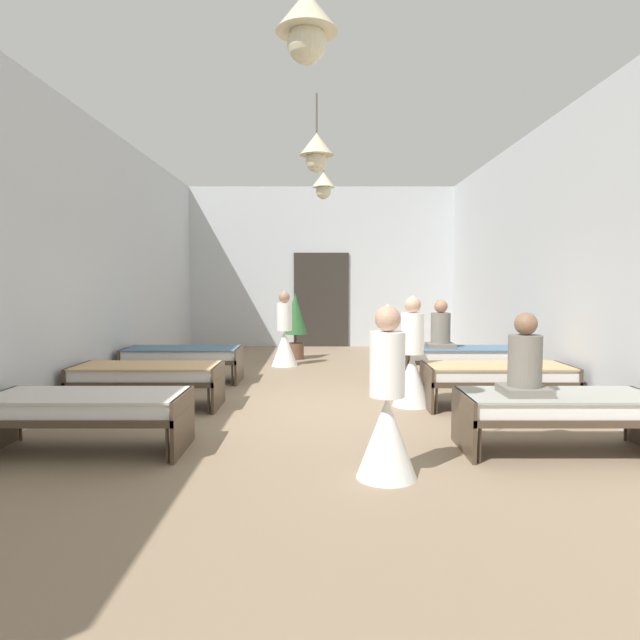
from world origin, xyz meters
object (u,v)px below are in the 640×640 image
Objects in this scene: bed_left_row_2 at (181,356)px; bed_right_row_2 at (458,356)px; bed_right_row_0 at (555,407)px; nurse_near_aisle at (410,367)px; nurse_mid_aisle at (384,416)px; nurse_far_aisle at (282,339)px; potted_plant at (293,320)px; bed_left_row_1 at (145,375)px; bed_right_row_1 at (494,375)px; patient_seated_secondary at (438,330)px; bed_left_row_0 at (85,408)px; patient_seated_primary at (522,364)px.

bed_right_row_2 is at bearing 0.00° from bed_left_row_2.
bed_right_row_0 is 2.30m from nurse_near_aisle.
nurse_mid_aisle is 1.00× the size of nurse_far_aisle.
bed_right_row_0 is at bearing 114.84° from nurse_mid_aisle.
nurse_near_aisle is 4.03m from nurse_far_aisle.
nurse_mid_aisle reaches higher than potted_plant.
bed_right_row_1 is at bearing 0.00° from bed_left_row_1.
patient_seated_secondary is at bearing 95.33° from bed_right_row_0.
bed_left_row_2 is 1.28× the size of nurse_mid_aisle.
patient_seated_secondary is (-0.35, -0.05, 0.43)m from bed_right_row_2.
nurse_near_aisle and nurse_mid_aisle have the same top height.
nurse_far_aisle is (1.58, 1.75, 0.09)m from bed_left_row_2.
potted_plant is (-2.52, 2.77, -0.02)m from patient_seated_secondary.
bed_left_row_0 is 4.62m from bed_right_row_0.
bed_right_row_1 is 1.33× the size of potted_plant.
nurse_mid_aisle is at bearing -107.58° from patient_seated_secondary.
bed_left_row_2 is (0.00, 3.80, 0.00)m from bed_left_row_0.
bed_right_row_0 is at bearing 4.70° from patient_seated_primary.
potted_plant is at bearing 97.81° from nurse_near_aisle.
bed_left_row_0 is 2.38× the size of patient_seated_secondary.
bed_right_row_1 and bed_right_row_2 have the same top height.
patient_seated_primary reaches higher than bed_right_row_0.
patient_seated_primary reaches higher than bed_left_row_0.
bed_right_row_0 is at bearing 0.00° from bed_left_row_0.
bed_left_row_1 is at bearing -90.00° from bed_left_row_2.
bed_left_row_0 is at bearing -90.00° from bed_left_row_1.
bed_left_row_0 and bed_left_row_1 have the same top height.
potted_plant reaches higher than bed_left_row_0.
bed_left_row_1 is 1.90m from bed_left_row_2.
bed_left_row_0 and bed_right_row_1 have the same top height.
nurse_mid_aisle is 6.42m from nurse_far_aisle.
nurse_mid_aisle is (2.84, -4.54, 0.09)m from bed_left_row_2.
patient_seated_secondary is at bearing -170.86° from nurse_far_aisle.
patient_seated_primary reaches higher than bed_left_row_2.
potted_plant is (-1.77, 4.51, 0.32)m from nurse_near_aisle.
bed_left_row_0 is 6.77m from potted_plant.
bed_left_row_1 is at bearing -157.63° from bed_right_row_2.
bed_right_row_2 is 4.87m from nurse_mid_aisle.
nurse_mid_aisle reaches higher than bed_left_row_2.
bed_right_row_1 is at bearing 79.71° from patient_seated_primary.
nurse_mid_aisle is 7.35m from potted_plant.
bed_left_row_0 is 5.77m from nurse_far_aisle.
bed_left_row_0 is 1.28× the size of nurse_near_aisle.
bed_left_row_1 is at bearing -130.51° from nurse_mid_aisle.
bed_left_row_2 is 1.00× the size of bed_right_row_2.
nurse_near_aisle is at bearing 161.64° from nurse_far_aisle.
bed_right_row_0 is 7.14m from potted_plant.
bed_left_row_0 is 1.28× the size of nurse_mid_aisle.
patient_seated_secondary is at bearing -47.70° from potted_plant.
bed_right_row_1 is at bearing 172.67° from nurse_far_aisle.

